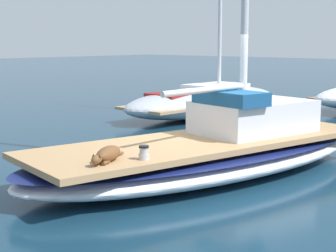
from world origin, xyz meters
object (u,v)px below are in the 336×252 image
Objects in this scene: dog_brown at (107,154)px; deck_winch at (144,153)px; sailboat_main at (206,157)px; moored_boat_port_side at (205,100)px.

deck_winch is (0.29, 0.45, -0.01)m from dog_brown.
sailboat_main is 2.42m from dog_brown.
dog_brown is 0.54m from deck_winch.
dog_brown reaches higher than deck_winch.
sailboat_main is 36.08× the size of deck_winch.
dog_brown is at bearing -60.11° from moored_boat_port_side.
dog_brown reaches higher than sailboat_main.
moored_boat_port_side is at bearing 128.49° from sailboat_main.
deck_winch is at bearing -79.23° from sailboat_main.
moored_boat_port_side is (-4.66, 5.86, 0.19)m from sailboat_main.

